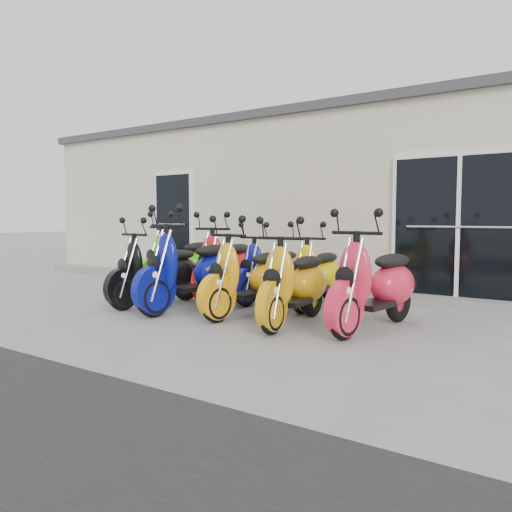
% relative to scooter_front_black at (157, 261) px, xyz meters
% --- Properties ---
extents(ground, '(80.00, 80.00, 0.00)m').
position_rel_scooter_front_black_xyz_m(ground, '(1.22, 0.29, -0.67)').
color(ground, gray).
rests_on(ground, ground).
extents(building, '(14.00, 6.00, 3.20)m').
position_rel_scooter_front_black_xyz_m(building, '(1.22, 5.49, 0.93)').
color(building, beige).
rests_on(building, ground).
extents(roof_cap, '(14.20, 6.20, 0.16)m').
position_rel_scooter_front_black_xyz_m(roof_cap, '(1.22, 5.49, 2.61)').
color(roof_cap, '#3F3F42').
rests_on(roof_cap, building).
extents(front_step, '(14.00, 0.40, 0.15)m').
position_rel_scooter_front_black_xyz_m(front_step, '(1.22, 2.31, -0.60)').
color(front_step, gray).
rests_on(front_step, ground).
extents(door_left, '(1.07, 0.08, 2.22)m').
position_rel_scooter_front_black_xyz_m(door_left, '(-1.98, 2.46, 0.59)').
color(door_left, black).
rests_on(door_left, front_step).
extents(door_right, '(2.02, 0.08, 2.22)m').
position_rel_scooter_front_black_xyz_m(door_right, '(3.82, 2.46, 0.59)').
color(door_right, black).
rests_on(door_right, front_step).
extents(scooter_front_black, '(0.87, 1.89, 1.35)m').
position_rel_scooter_front_black_xyz_m(scooter_front_black, '(0.00, 0.00, 0.00)').
color(scooter_front_black, black).
rests_on(scooter_front_black, ground).
extents(scooter_front_blue, '(0.98, 2.13, 1.52)m').
position_rel_scooter_front_black_xyz_m(scooter_front_blue, '(0.74, -0.02, 0.09)').
color(scooter_front_blue, navy).
rests_on(scooter_front_blue, ground).
extents(scooter_front_orange_a, '(0.90, 1.93, 1.37)m').
position_rel_scooter_front_black_xyz_m(scooter_front_orange_a, '(1.65, 0.11, 0.01)').
color(scooter_front_orange_a, orange).
rests_on(scooter_front_orange_a, ground).
extents(scooter_front_orange_b, '(0.83, 1.89, 1.36)m').
position_rel_scooter_front_black_xyz_m(scooter_front_orange_b, '(2.44, -0.05, 0.00)').
color(scooter_front_orange_b, '#CE910E').
rests_on(scooter_front_orange_b, ground).
extents(scooter_front_red, '(0.97, 2.03, 1.44)m').
position_rel_scooter_front_black_xyz_m(scooter_front_red, '(3.38, 0.21, 0.05)').
color(scooter_front_red, red).
rests_on(scooter_front_red, ground).
extents(scooter_back_green, '(0.96, 2.04, 1.45)m').
position_rel_scooter_front_black_xyz_m(scooter_back_green, '(-0.50, 1.10, 0.05)').
color(scooter_back_green, '#46C40A').
rests_on(scooter_back_green, ground).
extents(scooter_back_red, '(0.98, 2.03, 1.44)m').
position_rel_scooter_front_black_xyz_m(scooter_back_red, '(0.47, 1.11, 0.04)').
color(scooter_back_red, red).
rests_on(scooter_back_red, ground).
extents(scooter_back_blue, '(0.77, 1.78, 1.28)m').
position_rel_scooter_front_black_xyz_m(scooter_back_blue, '(1.26, 1.22, -0.03)').
color(scooter_back_blue, navy).
rests_on(scooter_back_blue, ground).
extents(scooter_back_yellow, '(0.79, 1.80, 1.29)m').
position_rel_scooter_front_black_xyz_m(scooter_back_yellow, '(2.10, 1.21, -0.03)').
color(scooter_back_yellow, '#DFBA06').
rests_on(scooter_back_yellow, ground).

